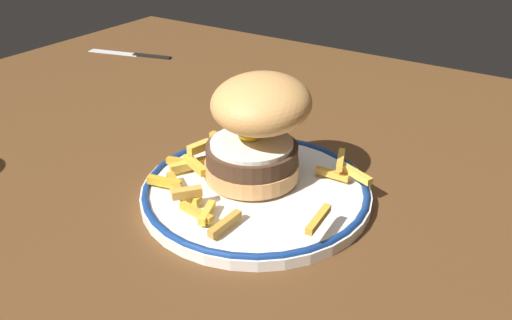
% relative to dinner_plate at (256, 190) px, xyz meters
% --- Properties ---
extents(ground_plane, '(1.41, 1.04, 0.04)m').
position_rel_dinner_plate_xyz_m(ground_plane, '(0.02, 0.05, -0.03)').
color(ground_plane, '#543419').
extents(dinner_plate, '(0.25, 0.25, 0.02)m').
position_rel_dinner_plate_xyz_m(dinner_plate, '(0.00, 0.00, 0.00)').
color(dinner_plate, white).
rests_on(dinner_plate, ground_plane).
extents(burger, '(0.12, 0.13, 0.12)m').
position_rel_dinner_plate_xyz_m(burger, '(-0.01, 0.02, 0.07)').
color(burger, tan).
rests_on(burger, dinner_plate).
extents(fries_pile, '(0.23, 0.20, 0.03)m').
position_rel_dinner_plate_xyz_m(fries_pile, '(-0.03, -0.01, 0.02)').
color(fries_pile, gold).
rests_on(fries_pile, dinner_plate).
extents(knife, '(0.18, 0.06, 0.01)m').
position_rel_dinner_plate_xyz_m(knife, '(-0.48, 0.30, -0.01)').
color(knife, black).
rests_on(knife, ground_plane).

